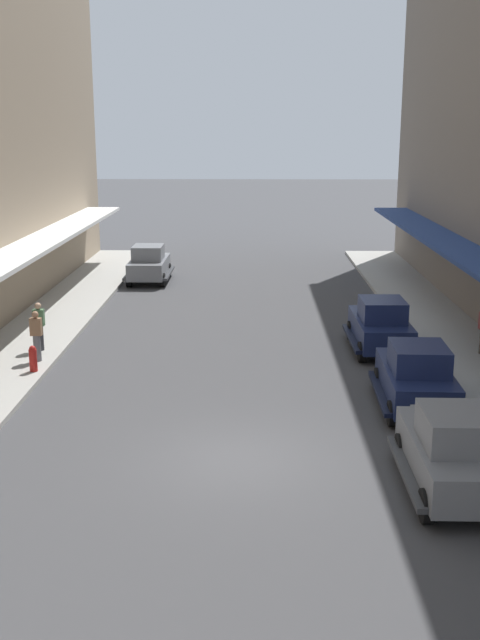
{
  "coord_description": "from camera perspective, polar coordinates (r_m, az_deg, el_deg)",
  "views": [
    {
      "loc": [
        0.39,
        -16.3,
        7.41
      ],
      "look_at": [
        0.0,
        6.0,
        1.8
      ],
      "focal_mm": 42.88,
      "sensor_mm": 36.0,
      "label": 1
    }
  ],
  "objects": [
    {
      "name": "parked_car_2",
      "position": [
        26.42,
        10.45,
        -0.28
      ],
      "size": [
        2.17,
        4.27,
        1.84
      ],
      "color": "#19234C",
      "rests_on": "ground"
    },
    {
      "name": "pedestrian_0",
      "position": [
        25.2,
        -14.95,
        -1.13
      ],
      "size": [
        0.36,
        0.24,
        1.64
      ],
      "color": "slate",
      "rests_on": "sidewalk_left"
    },
    {
      "name": "ground_plane",
      "position": [
        17.91,
        -0.34,
        -10.32
      ],
      "size": [
        200.0,
        200.0,
        0.0
      ],
      "primitive_type": "plane",
      "color": "#424244"
    },
    {
      "name": "parked_car_0",
      "position": [
        21.17,
        13.04,
        -4.04
      ],
      "size": [
        2.25,
        4.3,
        1.84
      ],
      "color": "#19234C",
      "rests_on": "ground"
    },
    {
      "name": "fire_hydrant",
      "position": [
        24.26,
        -15.19,
        -2.78
      ],
      "size": [
        0.24,
        0.24,
        0.82
      ],
      "color": "#B21E19",
      "rests_on": "sidewalk_left"
    },
    {
      "name": "pedestrian_1",
      "position": [
        26.4,
        -14.75,
        -0.43
      ],
      "size": [
        0.36,
        0.24,
        1.64
      ],
      "color": "#2D2D33",
      "rests_on": "sidewalk_left"
    },
    {
      "name": "parked_car_1",
      "position": [
        16.66,
        15.67,
        -9.27
      ],
      "size": [
        2.17,
        4.27,
        1.84
      ],
      "color": "slate",
      "rests_on": "ground"
    },
    {
      "name": "parked_car_3",
      "position": [
        38.14,
        -6.8,
        4.26
      ],
      "size": [
        2.15,
        4.26,
        1.84
      ],
      "color": "slate",
      "rests_on": "ground"
    }
  ]
}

